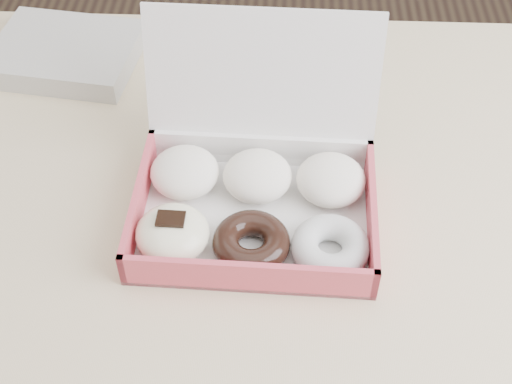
{
  "coord_description": "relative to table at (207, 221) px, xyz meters",
  "views": [
    {
      "loc": [
        0.1,
        -0.66,
        1.45
      ],
      "look_at": [
        0.07,
        -0.05,
        0.79
      ],
      "focal_mm": 50.0,
      "sensor_mm": 36.0,
      "label": 1
    }
  ],
  "objects": [
    {
      "name": "table",
      "position": [
        0.0,
        0.0,
        0.0
      ],
      "size": [
        1.2,
        0.8,
        0.75
      ],
      "color": "beige",
      "rests_on": "ground"
    },
    {
      "name": "donut_box",
      "position": [
        0.07,
        -0.05,
        0.11
      ],
      "size": [
        0.31,
        0.28,
        0.22
      ],
      "rotation": [
        0.0,
        0.0,
        -0.03
      ],
      "color": "white",
      "rests_on": "table"
    },
    {
      "name": "newspapers",
      "position": [
        -0.25,
        0.26,
        0.1
      ],
      "size": [
        0.24,
        0.21,
        0.04
      ],
      "primitive_type": "cube",
      "rotation": [
        0.0,
        0.0,
        -0.13
      ],
      "color": "silver",
      "rests_on": "table"
    }
  ]
}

